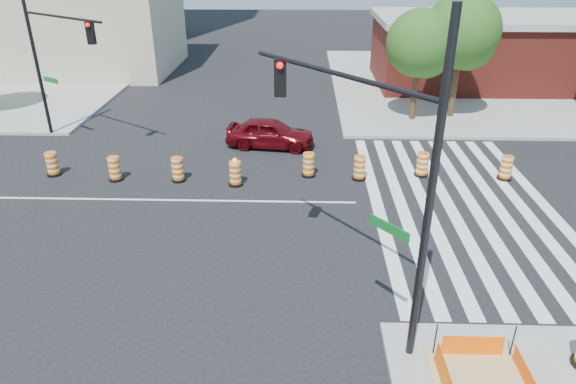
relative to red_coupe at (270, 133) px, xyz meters
name	(u,v)px	position (x,y,z in m)	size (l,w,h in m)	color
ground	(174,200)	(-3.39, -5.77, -0.71)	(120.00, 120.00, 0.00)	black
sidewalk_ne	(492,84)	(14.61, 12.23, -0.63)	(22.00, 22.00, 0.15)	gray
crosswalk_east	(460,204)	(7.56, -5.77, -0.70)	(6.75, 13.50, 0.01)	silver
lane_centerline	(174,200)	(-3.39, -5.77, -0.70)	(14.00, 0.12, 0.01)	silver
excavation_pit	(483,382)	(5.61, -14.77, -0.49)	(2.20, 2.20, 0.90)	tan
brick_storefront	(498,51)	(14.61, 12.23, 1.61)	(16.50, 8.50, 4.60)	maroon
beige_midrise	(73,1)	(-15.39, 16.23, 4.29)	(14.00, 10.00, 10.00)	#B9AE8D
red_coupe	(270,133)	(0.00, 0.00, 0.00)	(1.67, 4.16, 1.42)	#51060C
signal_pole_se	(373,148)	(3.11, -12.52, 4.14)	(3.93, 4.69, 7.91)	black
signal_pole_nw	(51,46)	(-10.00, 0.42, 3.94)	(4.80, 3.33, 7.56)	black
tree_north_c	(420,47)	(7.61, 4.21, 3.29)	(3.52, 3.50, 5.95)	#382314
tree_north_d	(462,36)	(9.86, 4.78, 3.79)	(3.94, 3.94, 6.70)	#382314
median_drum_2	(52,165)	(-9.00, -3.57, -0.23)	(0.60, 0.60, 1.02)	black
median_drum_3	(115,169)	(-6.21, -3.99, -0.23)	(0.60, 0.60, 1.02)	black
median_drum_4	(178,170)	(-3.58, -3.98, -0.23)	(0.60, 0.60, 1.02)	black
median_drum_5	(235,174)	(-1.15, -4.33, -0.22)	(0.60, 0.60, 1.18)	black
median_drum_6	(309,165)	(1.82, -3.34, -0.23)	(0.60, 0.60, 1.02)	black
median_drum_7	(359,169)	(3.93, -3.61, -0.23)	(0.60, 0.60, 1.02)	black
median_drum_8	(422,165)	(6.61, -3.17, -0.23)	(0.60, 0.60, 1.02)	black
median_drum_9	(506,169)	(10.01, -3.44, -0.23)	(0.60, 0.60, 1.02)	black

